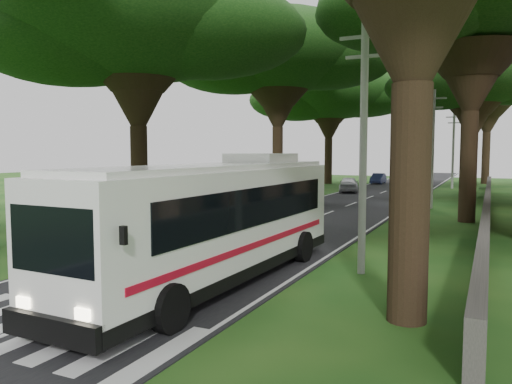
% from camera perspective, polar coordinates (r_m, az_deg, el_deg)
% --- Properties ---
extents(ground, '(140.00, 140.00, 0.00)m').
position_cam_1_polar(ground, '(13.79, -18.04, -11.92)').
color(ground, '#134112').
rests_on(ground, ground).
extents(road, '(8.00, 120.00, 0.04)m').
position_cam_1_polar(road, '(35.97, 10.42, -1.58)').
color(road, black).
rests_on(road, ground).
extents(crosswalk, '(8.00, 3.00, 0.01)m').
position_cam_1_polar(crosswalk, '(12.49, -24.53, -13.88)').
color(crosswalk, silver).
rests_on(crosswalk, ground).
extents(property_wall, '(0.35, 50.00, 1.20)m').
position_cam_1_polar(property_wall, '(33.73, 24.92, -1.34)').
color(property_wall, '#383533').
rests_on(property_wall, ground).
extents(pole_near, '(1.60, 0.24, 8.00)m').
position_cam_1_polar(pole_near, '(15.99, 12.18, 5.63)').
color(pole_near, gray).
rests_on(pole_near, ground).
extents(pole_mid, '(1.60, 0.24, 8.00)m').
position_cam_1_polar(pole_mid, '(35.76, 19.51, 4.89)').
color(pole_mid, gray).
rests_on(pole_mid, ground).
extents(pole_far, '(1.60, 0.24, 8.00)m').
position_cam_1_polar(pole_far, '(55.69, 21.61, 4.67)').
color(pole_far, gray).
rests_on(pole_far, ground).
extents(tree_l_mida, '(14.42, 14.42, 13.65)m').
position_cam_1_polar(tree_l_mida, '(28.33, -13.50, 18.04)').
color(tree_l_mida, black).
rests_on(tree_l_mida, ground).
extents(tree_l_midb, '(15.89, 15.89, 15.56)m').
position_cam_1_polar(tree_l_midb, '(43.70, 2.52, 15.52)').
color(tree_l_midb, black).
rests_on(tree_l_midb, ground).
extents(tree_l_far, '(16.17, 16.17, 14.40)m').
position_cam_1_polar(tree_l_far, '(60.62, 8.36, 11.29)').
color(tree_l_far, black).
rests_on(tree_l_far, ground).
extents(tree_r_midb, '(13.15, 13.15, 13.34)m').
position_cam_1_polar(tree_r_midb, '(48.04, 23.64, 12.11)').
color(tree_r_midb, black).
rests_on(tree_r_midb, ground).
extents(tree_r_far, '(15.97, 15.97, 15.96)m').
position_cam_1_polar(tree_r_far, '(66.13, 25.06, 11.72)').
color(tree_r_far, black).
rests_on(tree_r_far, ground).
extents(coach_bus, '(3.07, 11.97, 3.51)m').
position_cam_1_polar(coach_bus, '(14.71, -4.39, -3.13)').
color(coach_bus, white).
rests_on(coach_bus, ground).
extents(distant_car_a, '(2.67, 4.59, 1.47)m').
position_cam_1_polar(distant_car_a, '(47.85, 10.55, 0.87)').
color(distant_car_a, '#B9B9BE').
rests_on(distant_car_a, road).
extents(distant_car_b, '(1.33, 3.73, 1.23)m').
position_cam_1_polar(distant_car_b, '(61.09, 13.79, 1.51)').
color(distant_car_b, navy).
rests_on(distant_car_b, road).
extents(distant_car_c, '(2.92, 4.59, 1.24)m').
position_cam_1_polar(distant_car_c, '(65.56, 17.95, 1.63)').
color(distant_car_c, maroon).
rests_on(distant_car_c, road).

